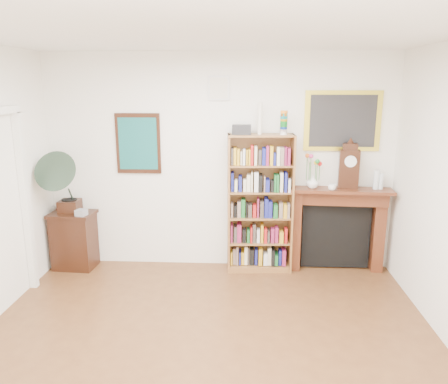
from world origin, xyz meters
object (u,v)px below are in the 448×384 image
cd_stack (81,213)px  flower_vase (312,182)px  mantel_clock (349,167)px  teacup (332,187)px  side_cabinet (74,240)px  gramophone (63,179)px  bottle_right (381,181)px  fireplace (337,222)px  bookshelf (260,196)px  bottle_left (376,180)px

cd_stack → flower_vase: flower_vase is taller
mantel_clock → teacup: (-0.22, -0.12, -0.24)m
side_cabinet → gramophone: (-0.04, -0.10, 0.86)m
flower_vase → bottle_right: 0.85m
fireplace → flower_vase: flower_vase is taller
mantel_clock → flower_vase: (-0.45, -0.01, -0.19)m
cd_stack → flower_vase: (2.94, 0.22, 0.39)m
bookshelf → mantel_clock: size_ratio=3.63×
bookshelf → flower_vase: size_ratio=12.91×
bottle_left → bottle_right: bearing=3.5°
side_cabinet → mantel_clock: bearing=5.5°
mantel_clock → bottle_right: bearing=4.3°
side_cabinet → cd_stack: 0.47m
bookshelf → flower_vase: 0.69m
cd_stack → bottle_left: size_ratio=0.50×
gramophone → mantel_clock: bearing=1.4°
fireplace → mantel_clock: (0.10, -0.03, 0.73)m
side_cabinet → cd_stack: bearing=-32.2°
bookshelf → side_cabinet: size_ratio=2.70×
fireplace → bookshelf: bearing=-172.2°
flower_vase → gramophone: bearing=-176.6°
side_cabinet → gramophone: 0.86m
bookshelf → side_cabinet: bookshelf is taller
flower_vase → cd_stack: bearing=-175.8°
flower_vase → teacup: size_ratio=1.65×
side_cabinet → flower_vase: bearing=5.5°
fireplace → flower_vase: (-0.34, -0.03, 0.54)m
bookshelf → gramophone: bookshelf is taller
cd_stack → bookshelf: bearing=4.6°
gramophone → bookshelf: bearing=1.8°
mantel_clock → bookshelf: bearing=-170.2°
fireplace → mantel_clock: mantel_clock is taller
teacup → gramophone: bearing=-178.7°
cd_stack → flower_vase: size_ratio=0.75×
fireplace → gramophone: (-3.50, -0.22, 0.59)m
side_cabinet → cd_stack: (0.17, -0.13, 0.42)m
cd_stack → mantel_clock: bearing=3.8°
mantel_clock → bottle_right: size_ratio=2.85×
gramophone → flower_vase: gramophone is taller
mantel_clock → fireplace: bearing=172.7°
gramophone → bottle_right: size_ratio=4.19×
mantel_clock → gramophone: bearing=-169.2°
mantel_clock → teacup: size_ratio=5.86×
side_cabinet → teacup: size_ratio=7.87×
cd_stack → bottle_left: (3.73, 0.20, 0.43)m
cd_stack → bottle_right: size_ratio=0.60×
side_cabinet → teacup: 3.43m
bookshelf → mantel_clock: (1.11, 0.04, 0.38)m
bottle_right → fireplace: bearing=174.3°
bottle_right → side_cabinet: bearing=-178.9°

